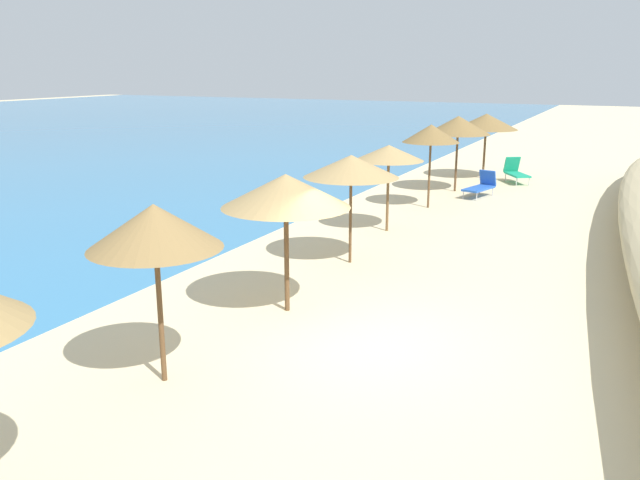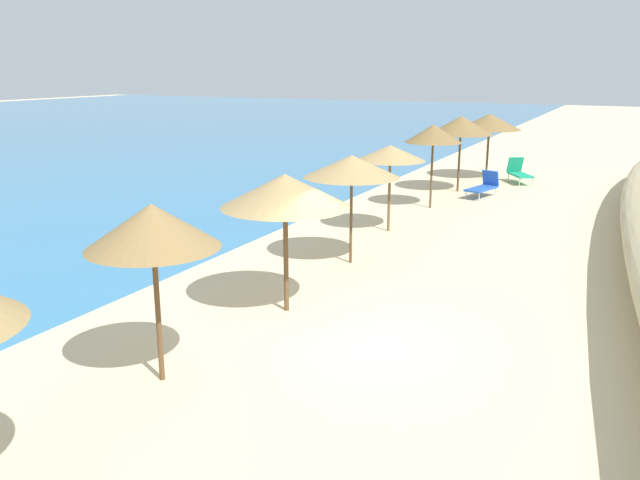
# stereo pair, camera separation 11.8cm
# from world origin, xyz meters

# --- Properties ---
(ground_plane) EXTENTS (160.00, 160.00, 0.00)m
(ground_plane) POSITION_xyz_m (0.00, 0.00, 0.00)
(ground_plane) COLOR beige
(beach_umbrella_4) EXTENTS (2.00, 2.00, 2.79)m
(beach_umbrella_4) POSITION_xyz_m (-2.77, 2.07, 2.45)
(beach_umbrella_4) COLOR brown
(beach_umbrella_4) RESTS_ON ground_plane
(beach_umbrella_5) EXTENTS (2.50, 2.50, 2.75)m
(beach_umbrella_5) POSITION_xyz_m (0.72, 1.79, 2.42)
(beach_umbrella_5) COLOR brown
(beach_umbrella_5) RESTS_ON ground_plane
(beach_umbrella_6) EXTENTS (2.31, 2.31, 2.68)m
(beach_umbrella_6) POSITION_xyz_m (4.32, 1.97, 2.40)
(beach_umbrella_6) COLOR brown
(beach_umbrella_6) RESTS_ON ground_plane
(beach_umbrella_7) EXTENTS (2.03, 2.03, 2.54)m
(beach_umbrella_7) POSITION_xyz_m (7.80, 2.27, 2.30)
(beach_umbrella_7) COLOR brown
(beach_umbrella_7) RESTS_ON ground_plane
(beach_umbrella_8) EXTENTS (1.93, 1.93, 2.85)m
(beach_umbrella_8) POSITION_xyz_m (11.54, 2.13, 2.54)
(beach_umbrella_8) COLOR brown
(beach_umbrella_8) RESTS_ON ground_plane
(beach_umbrella_9) EXTENTS (2.45, 2.45, 2.90)m
(beach_umbrella_9) POSITION_xyz_m (15.00, 2.08, 2.55)
(beach_umbrella_9) COLOR brown
(beach_umbrella_9) RESTS_ON ground_plane
(beach_umbrella_10) EXTENTS (2.67, 2.67, 2.78)m
(beach_umbrella_10) POSITION_xyz_m (18.58, 1.76, 2.44)
(beach_umbrella_10) COLOR brown
(beach_umbrella_10) RESTS_ON ground_plane
(lounge_chair_0) EXTENTS (1.70, 1.01, 0.94)m
(lounge_chair_0) POSITION_xyz_m (14.31, 0.94, 0.41)
(lounge_chair_0) COLOR blue
(lounge_chair_0) RESTS_ON ground_plane
(lounge_chair_2) EXTENTS (1.57, 1.32, 1.04)m
(lounge_chair_2) POSITION_xyz_m (18.00, 0.29, 0.47)
(lounge_chair_2) COLOR #199972
(lounge_chair_2) RESTS_ON ground_plane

